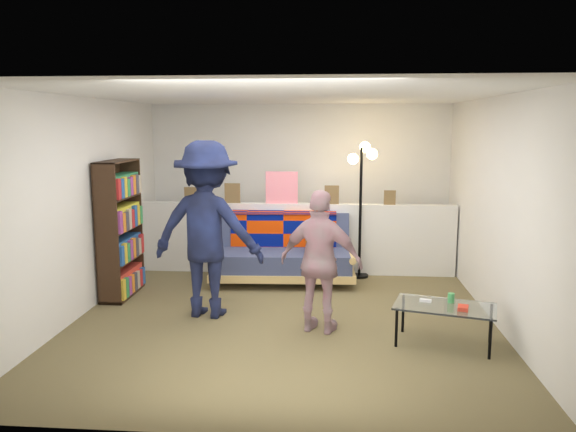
% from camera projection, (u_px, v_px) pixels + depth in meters
% --- Properties ---
extents(ground, '(5.00, 5.00, 0.00)m').
position_uv_depth(ground, '(285.00, 314.00, 6.28)').
color(ground, brown).
rests_on(ground, ground).
extents(room_shell, '(4.60, 5.05, 2.45)m').
position_uv_depth(room_shell, '(288.00, 162.00, 6.47)').
color(room_shell, silver).
rests_on(room_shell, ground).
extents(half_wall_ledge, '(4.45, 0.15, 1.00)m').
position_uv_depth(half_wall_ledge, '(296.00, 238.00, 7.97)').
color(half_wall_ledge, silver).
rests_on(half_wall_ledge, ground).
extents(ledge_decor, '(2.97, 0.02, 0.45)m').
position_uv_depth(ledge_decor, '(280.00, 191.00, 7.85)').
color(ledge_decor, brown).
rests_on(ledge_decor, half_wall_ledge).
extents(futon_sofa, '(1.94, 1.01, 0.81)m').
position_uv_depth(futon_sofa, '(284.00, 254.00, 7.54)').
color(futon_sofa, tan).
rests_on(futon_sofa, ground).
extents(bookshelf, '(0.28, 0.84, 1.67)m').
position_uv_depth(bookshelf, '(120.00, 233.00, 6.87)').
color(bookshelf, black).
rests_on(bookshelf, ground).
extents(coffee_table, '(1.04, 0.75, 0.49)m').
position_uv_depth(coffee_table, '(445.00, 308.00, 5.35)').
color(coffee_table, black).
rests_on(coffee_table, ground).
extents(floor_lamp, '(0.39, 0.34, 1.87)m').
position_uv_depth(floor_lamp, '(362.00, 182.00, 7.63)').
color(floor_lamp, black).
rests_on(floor_lamp, ground).
extents(person_left, '(1.34, 0.89, 1.93)m').
position_uv_depth(person_left, '(207.00, 229.00, 6.12)').
color(person_left, black).
rests_on(person_left, ground).
extents(person_right, '(0.92, 0.59, 1.46)m').
position_uv_depth(person_right, '(321.00, 262.00, 5.65)').
color(person_right, pink).
rests_on(person_right, ground).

